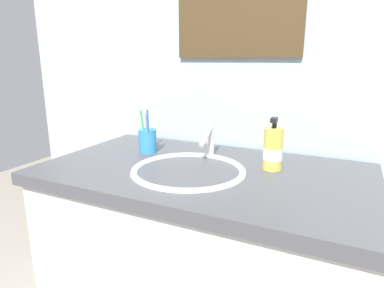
{
  "coord_description": "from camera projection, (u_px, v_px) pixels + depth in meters",
  "views": [
    {
      "loc": [
        0.45,
        -1.02,
        1.23
      ],
      "look_at": [
        -0.03,
        -0.02,
        0.94
      ],
      "focal_mm": 30.67,
      "sensor_mm": 36.0,
      "label": 1
    }
  ],
  "objects": [
    {
      "name": "faucet",
      "position": [
        210.0,
        138.0,
        1.29
      ],
      "size": [
        0.02,
        0.15,
        0.14
      ],
      "color": "silver",
      "rests_on": "sink_basin"
    },
    {
      "name": "toothbrush_green",
      "position": [
        143.0,
        125.0,
        1.33
      ],
      "size": [
        0.02,
        0.03,
        0.2
      ],
      "color": "green",
      "rests_on": "toothbrush_cup"
    },
    {
      "name": "toothbrush_cup",
      "position": [
        148.0,
        141.0,
        1.36
      ],
      "size": [
        0.07,
        0.07,
        0.1
      ],
      "primitive_type": "cylinder",
      "color": "#338CCC",
      "rests_on": "vanity_counter"
    },
    {
      "name": "toothbrush_blue",
      "position": [
        148.0,
        125.0,
        1.31
      ],
      "size": [
        0.03,
        0.04,
        0.21
      ],
      "color": "blue",
      "rests_on": "toothbrush_cup"
    },
    {
      "name": "sink_basin",
      "position": [
        188.0,
        180.0,
        1.15
      ],
      "size": [
        0.4,
        0.4,
        0.11
      ],
      "color": "white",
      "rests_on": "vanity_counter"
    },
    {
      "name": "toothbrush_white",
      "position": [
        147.0,
        126.0,
        1.38
      ],
      "size": [
        0.02,
        0.02,
        0.18
      ],
      "color": "white",
      "rests_on": "toothbrush_cup"
    },
    {
      "name": "soap_dispenser",
      "position": [
        273.0,
        149.0,
        1.15
      ],
      "size": [
        0.07,
        0.07,
        0.19
      ],
      "color": "#DBCC4C",
      "rests_on": "vanity_counter"
    },
    {
      "name": "vanity_counter",
      "position": [
        202.0,
        271.0,
        1.28
      ],
      "size": [
        1.15,
        0.66,
        0.85
      ],
      "color": "silver",
      "rests_on": "ground"
    },
    {
      "name": "tiled_wall_back",
      "position": [
        238.0,
        66.0,
        1.41
      ],
      "size": [
        2.35,
        0.04,
        2.4
      ],
      "primitive_type": "cube",
      "color": "silver",
      "rests_on": "ground"
    }
  ]
}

